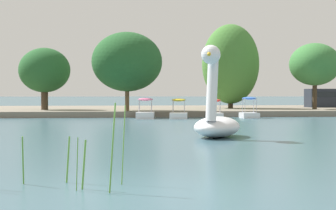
# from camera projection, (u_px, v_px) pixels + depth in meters

# --- Properties ---
(ground_plane) EXTENTS (693.21, 693.21, 0.00)m
(ground_plane) POSITION_uv_depth(u_px,v_px,m) (141.00, 192.00, 10.03)
(ground_plane) COLOR #385966
(shore_bank_far) EXTENTS (119.93, 20.73, 0.43)m
(shore_bank_far) POSITION_uv_depth(u_px,v_px,m) (111.00, 110.00, 51.27)
(shore_bank_far) COLOR slate
(shore_bank_far) RESTS_ON ground_plane
(swan_boat) EXTENTS (2.78, 3.60, 3.50)m
(swan_boat) POSITION_uv_depth(u_px,v_px,m) (216.00, 118.00, 22.34)
(swan_boat) COLOR white
(swan_boat) RESTS_ON ground_plane
(pedal_boat_pink) EXTENTS (1.46, 2.48, 1.41)m
(pedal_boat_pink) POSITION_uv_depth(u_px,v_px,m) (145.00, 113.00, 39.55)
(pedal_boat_pink) COLOR white
(pedal_boat_pink) RESTS_ON ground_plane
(pedal_boat_yellow) EXTENTS (1.52, 2.44, 1.37)m
(pedal_boat_yellow) POSITION_uv_depth(u_px,v_px,m) (179.00, 113.00, 39.61)
(pedal_boat_yellow) COLOR white
(pedal_boat_yellow) RESTS_ON ground_plane
(pedal_boat_red) EXTENTS (1.14, 1.94, 1.33)m
(pedal_boat_red) POSITION_uv_depth(u_px,v_px,m) (215.00, 113.00, 40.34)
(pedal_boat_red) COLOR white
(pedal_boat_red) RESTS_ON ground_plane
(pedal_boat_blue) EXTENTS (1.21, 1.84, 1.47)m
(pedal_boat_blue) POSITION_uv_depth(u_px,v_px,m) (249.00, 111.00, 40.69)
(pedal_boat_blue) COLOR white
(pedal_boat_blue) RESTS_ON ground_plane
(tree_willow_overhanging) EXTENTS (6.30, 6.15, 7.30)m
(tree_willow_overhanging) POSITION_uv_depth(u_px,v_px,m) (231.00, 64.00, 50.03)
(tree_willow_overhanging) COLOR #423323
(tree_willow_overhanging) RESTS_ON shore_bank_far
(tree_broadleaf_right) EXTENTS (7.32, 7.26, 5.86)m
(tree_broadleaf_right) POSITION_uv_depth(u_px,v_px,m) (127.00, 62.00, 42.91)
(tree_broadleaf_right) COLOR brown
(tree_broadleaf_right) RESTS_ON shore_bank_far
(tree_sapling_by_fence) EXTENTS (4.95, 4.90, 4.91)m
(tree_sapling_by_fence) POSITION_uv_depth(u_px,v_px,m) (44.00, 70.00, 45.70)
(tree_sapling_by_fence) COLOR #423323
(tree_sapling_by_fence) RESTS_ON shore_bank_far
(tree_broadleaf_left) EXTENTS (5.92, 6.36, 5.41)m
(tree_broadleaf_left) POSITION_uv_depth(u_px,v_px,m) (315.00, 64.00, 47.17)
(tree_broadleaf_left) COLOR #423323
(tree_broadleaf_left) RESTS_ON shore_bank_far
(parked_van) EXTENTS (4.33, 2.07, 1.73)m
(parked_van) POSITION_uv_depth(u_px,v_px,m) (329.00, 97.00, 54.18)
(parked_van) COLOR #1E232D
(parked_van) RESTS_ON shore_bank_far
(reed_clump_foreground) EXTENTS (3.10, 1.28, 1.55)m
(reed_clump_foreground) POSITION_uv_depth(u_px,v_px,m) (50.00, 155.00, 10.47)
(reed_clump_foreground) COLOR #568E38
(reed_clump_foreground) RESTS_ON ground_plane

